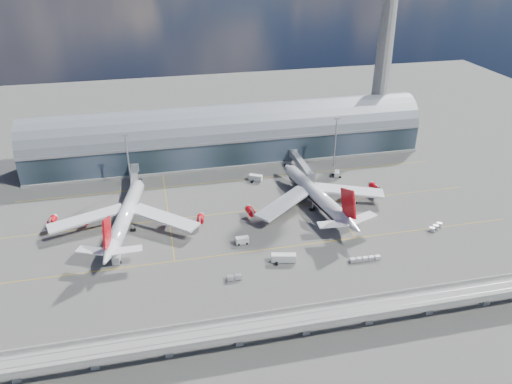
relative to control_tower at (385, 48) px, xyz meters
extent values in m
plane|color=#474744|center=(-85.00, -83.00, -51.64)|extent=(500.00, 500.00, 0.00)
cube|color=gold|center=(-85.00, -93.00, -51.63)|extent=(200.00, 0.25, 0.01)
cube|color=gold|center=(-85.00, -63.00, -51.63)|extent=(200.00, 0.25, 0.01)
cube|color=gold|center=(-85.00, -33.00, -51.63)|extent=(200.00, 0.25, 0.01)
cube|color=gold|center=(-120.00, -53.00, -51.63)|extent=(0.25, 80.00, 0.01)
cube|color=gold|center=(-50.00, -53.00, -51.63)|extent=(0.25, 80.00, 0.01)
cube|color=#1D2930|center=(-85.00, -5.00, -44.64)|extent=(200.00, 28.00, 14.00)
cylinder|color=gray|center=(-85.00, -5.00, -37.64)|extent=(200.00, 28.00, 28.00)
cube|color=gray|center=(-85.00, -19.00, -37.64)|extent=(200.00, 1.00, 1.20)
cube|color=gray|center=(-85.00, -5.00, -51.04)|extent=(200.00, 30.00, 1.20)
cube|color=gray|center=(0.00, 0.00, -47.64)|extent=(18.00, 18.00, 8.00)
cone|color=gray|center=(0.00, 0.00, -6.64)|extent=(10.00, 10.00, 90.00)
cube|color=gray|center=(-85.00, -138.00, -46.14)|extent=(220.00, 8.50, 1.20)
cube|color=gray|center=(-85.00, -142.00, -45.04)|extent=(220.00, 0.40, 1.20)
cube|color=gray|center=(-85.00, -134.00, -45.04)|extent=(220.00, 0.40, 1.20)
cube|color=gray|center=(-85.00, -139.50, -45.49)|extent=(220.00, 0.12, 0.12)
cube|color=gray|center=(-85.00, -136.50, -45.49)|extent=(220.00, 0.12, 0.12)
cube|color=gray|center=(-165.00, -138.00, -49.14)|extent=(2.20, 2.20, 5.00)
cube|color=gray|center=(-145.00, -138.00, -49.14)|extent=(2.20, 2.20, 5.00)
cube|color=gray|center=(-125.00, -138.00, -49.14)|extent=(2.20, 2.20, 5.00)
cube|color=gray|center=(-105.00, -138.00, -49.14)|extent=(2.20, 2.20, 5.00)
cube|color=gray|center=(-85.00, -138.00, -49.14)|extent=(2.20, 2.20, 5.00)
cube|color=gray|center=(-65.00, -138.00, -49.14)|extent=(2.20, 2.20, 5.00)
cube|color=gray|center=(-45.00, -138.00, -49.14)|extent=(2.20, 2.20, 5.00)
cube|color=gray|center=(-25.00, -138.00, -49.14)|extent=(2.20, 2.20, 5.00)
cylinder|color=gray|center=(-135.00, -28.00, -39.14)|extent=(0.70, 0.70, 25.00)
cube|color=gray|center=(-135.00, -28.00, -26.44)|extent=(3.00, 0.40, 1.00)
cylinder|color=gray|center=(-35.00, -28.00, -39.14)|extent=(0.70, 0.70, 25.00)
cube|color=gray|center=(-35.00, -28.00, -26.44)|extent=(3.00, 0.40, 1.00)
cylinder|color=white|center=(-136.66, -64.65, -45.95)|extent=(15.52, 48.80, 5.87)
cone|color=white|center=(-131.22, -38.15, -45.95)|extent=(7.22, 8.36, 5.87)
cone|color=white|center=(-142.47, -92.95, -45.22)|extent=(7.96, 11.95, 5.87)
cube|color=red|center=(-141.91, -90.25, -37.98)|extent=(2.83, 10.86, 12.14)
cube|color=white|center=(-152.06, -63.36, -46.69)|extent=(30.42, 15.38, 2.37)
cube|color=white|center=(-122.00, -69.53, -46.69)|extent=(27.44, 24.48, 2.37)
cylinder|color=red|center=(-152.25, -61.45, -48.34)|extent=(3.79, 5.08, 2.93)
cylinder|color=red|center=(-165.60, -58.71, -48.34)|extent=(3.79, 5.08, 2.93)
cylinder|color=red|center=(-121.08, -67.85, -48.34)|extent=(3.79, 5.08, 2.93)
cylinder|color=red|center=(-107.72, -70.59, -48.34)|extent=(3.79, 5.08, 2.93)
cylinder|color=gray|center=(-133.22, -47.86, -50.26)|extent=(0.46, 0.46, 2.75)
cylinder|color=gray|center=(-140.27, -67.65, -50.26)|extent=(0.55, 0.55, 2.75)
cylinder|color=gray|center=(-134.52, -68.83, -50.26)|extent=(0.55, 0.55, 2.75)
cylinder|color=black|center=(-140.27, -67.65, -51.13)|extent=(2.25, 1.75, 1.37)
cylinder|color=black|center=(-134.52, -68.83, -51.13)|extent=(2.25, 1.75, 1.37)
cylinder|color=white|center=(-57.33, -64.38, -45.78)|extent=(13.08, 48.35, 5.76)
cone|color=white|center=(-61.48, -37.71, -45.78)|extent=(6.91, 8.74, 5.76)
cone|color=white|center=(-52.87, -93.02, -44.98)|extent=(7.53, 12.66, 5.76)
cube|color=red|center=(-53.32, -90.08, -37.43)|extent=(2.51, 11.84, 13.15)
cube|color=white|center=(-72.39, -68.74, -46.57)|extent=(28.74, 24.33, 2.46)
cube|color=white|center=(-41.65, -63.95, -46.57)|extent=(30.91, 17.33, 2.46)
cylinder|color=black|center=(-57.33, -64.38, -47.36)|extent=(11.47, 43.35, 4.90)
cylinder|color=red|center=(-73.26, -66.87, -48.36)|extent=(3.90, 5.40, 3.18)
cylinder|color=red|center=(-86.92, -68.99, -48.36)|extent=(3.90, 5.40, 3.18)
cylinder|color=red|center=(-41.39, -61.90, -48.36)|extent=(3.90, 5.40, 3.18)
cylinder|color=red|center=(-27.73, -59.77, -48.36)|extent=(3.90, 5.40, 3.18)
cylinder|color=gray|center=(-59.93, -47.65, -50.15)|extent=(0.50, 0.50, 2.98)
cylinder|color=gray|center=(-59.85, -68.80, -50.15)|extent=(0.60, 0.60, 2.98)
cylinder|color=gray|center=(-53.57, -67.82, -50.15)|extent=(0.60, 0.60, 2.98)
cylinder|color=black|center=(-59.85, -68.80, -51.09)|extent=(2.39, 1.81, 1.49)
cylinder|color=black|center=(-53.57, -67.82, -51.09)|extent=(2.39, 1.81, 1.49)
cube|color=gray|center=(-133.16, -31.00, -46.44)|extent=(3.00, 24.00, 3.00)
cube|color=gray|center=(-133.16, -43.00, -46.44)|extent=(3.60, 3.60, 3.40)
cylinder|color=gray|center=(-133.16, -19.00, -46.44)|extent=(4.40, 4.40, 4.00)
cylinder|color=gray|center=(-133.16, -43.00, -49.94)|extent=(0.50, 0.50, 3.40)
cylinder|color=black|center=(-133.16, -43.00, -51.29)|extent=(1.40, 0.80, 0.80)
cube|color=gray|center=(-53.83, -33.00, -46.44)|extent=(3.00, 28.00, 3.00)
cube|color=gray|center=(-53.83, -47.00, -46.44)|extent=(3.60, 3.60, 3.40)
cylinder|color=gray|center=(-53.83, -19.00, -46.44)|extent=(4.40, 4.40, 4.00)
cylinder|color=gray|center=(-53.83, -47.00, -49.94)|extent=(0.50, 0.50, 3.40)
cylinder|color=black|center=(-53.83, -47.00, -51.29)|extent=(1.40, 0.80, 0.80)
cube|color=silver|center=(-140.28, -87.43, -49.82)|extent=(3.08, 8.09, 2.95)
cylinder|color=black|center=(-140.43, -84.89, -51.13)|extent=(2.89, 1.19, 1.02)
cylinder|color=black|center=(-140.12, -89.97, -51.13)|extent=(2.89, 1.19, 1.02)
cube|color=silver|center=(-93.92, -87.14, -50.06)|extent=(4.95, 2.34, 2.56)
cylinder|color=black|center=(-92.34, -87.17, -51.19)|extent=(0.92, 2.47, 0.89)
cylinder|color=black|center=(-95.49, -87.12, -51.19)|extent=(0.92, 2.47, 0.89)
cube|color=silver|center=(-81.74, -102.00, -49.87)|extent=(9.18, 4.49, 2.87)
cylinder|color=black|center=(-78.99, -101.35, -51.14)|extent=(1.60, 2.91, 0.99)
cylinder|color=black|center=(-84.50, -102.64, -51.14)|extent=(1.60, 2.91, 0.99)
cube|color=silver|center=(-40.46, -65.35, -50.13)|extent=(3.14, 5.95, 2.45)
cylinder|color=black|center=(-40.79, -63.57, -51.21)|extent=(2.47, 1.25, 0.85)
cylinder|color=black|center=(-40.14, -67.13, -51.21)|extent=(2.47, 1.25, 0.85)
cube|color=silver|center=(-37.79, -39.87, -50.12)|extent=(3.93, 5.21, 2.46)
cylinder|color=black|center=(-38.41, -38.49, -51.21)|extent=(2.51, 1.75, 0.85)
cylinder|color=black|center=(-37.16, -41.25, -51.21)|extent=(2.51, 1.75, 0.85)
cube|color=silver|center=(-77.13, -35.63, -49.99)|extent=(6.54, 5.13, 2.68)
cylinder|color=black|center=(-75.42, -34.65, -51.17)|extent=(2.09, 2.70, 0.93)
cylinder|color=black|center=(-78.85, -36.62, -51.17)|extent=(2.09, 2.70, 0.93)
cube|color=gray|center=(-102.31, -108.41, -51.37)|extent=(2.56, 1.75, 0.31)
cube|color=silver|center=(-102.31, -108.41, -50.54)|extent=(2.14, 1.63, 1.57)
cube|color=gray|center=(-99.59, -108.32, -51.37)|extent=(2.56, 1.75, 0.31)
cube|color=silver|center=(-99.59, -108.32, -50.54)|extent=(2.14, 1.63, 1.57)
cube|color=gray|center=(-57.62, -107.74, -51.41)|extent=(2.24, 1.54, 0.27)
cube|color=silver|center=(-57.62, -107.74, -50.68)|extent=(1.87, 1.43, 1.37)
cube|color=gray|center=(-55.25, -107.82, -51.41)|extent=(2.24, 1.54, 0.27)
cube|color=silver|center=(-55.25, -107.82, -50.68)|extent=(1.87, 1.43, 1.37)
cube|color=gray|center=(-52.88, -107.91, -51.41)|extent=(2.24, 1.54, 0.27)
cube|color=silver|center=(-52.88, -107.91, -50.68)|extent=(1.87, 1.43, 1.37)
cube|color=gray|center=(-50.52, -107.99, -51.41)|extent=(2.24, 1.54, 0.27)
cube|color=silver|center=(-50.52, -107.99, -50.68)|extent=(1.87, 1.43, 1.37)
cube|color=gray|center=(-48.15, -108.08, -51.41)|extent=(2.24, 1.54, 0.27)
cube|color=silver|center=(-48.15, -108.08, -50.68)|extent=(1.87, 1.43, 1.37)
cube|color=gray|center=(-18.98, -95.19, -51.38)|extent=(2.96, 2.62, 0.31)
cube|color=silver|center=(-18.98, -95.19, -50.55)|extent=(2.55, 2.34, 1.55)
cube|color=gray|center=(-16.61, -93.93, -51.38)|extent=(2.96, 2.62, 0.31)
cube|color=silver|center=(-16.61, -93.93, -50.55)|extent=(2.55, 2.34, 1.55)
cube|color=gray|center=(-14.24, -92.67, -51.38)|extent=(2.96, 2.62, 0.31)
cube|color=silver|center=(-14.24, -92.67, -50.55)|extent=(2.55, 2.34, 1.55)
camera|label=1|loc=(-123.78, -243.53, 54.22)|focal=35.00mm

